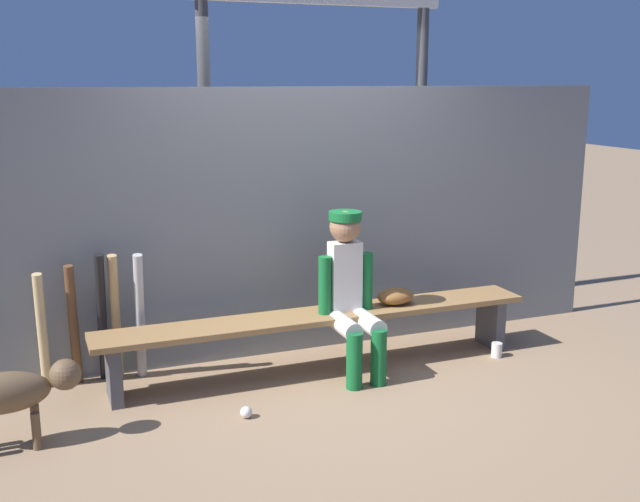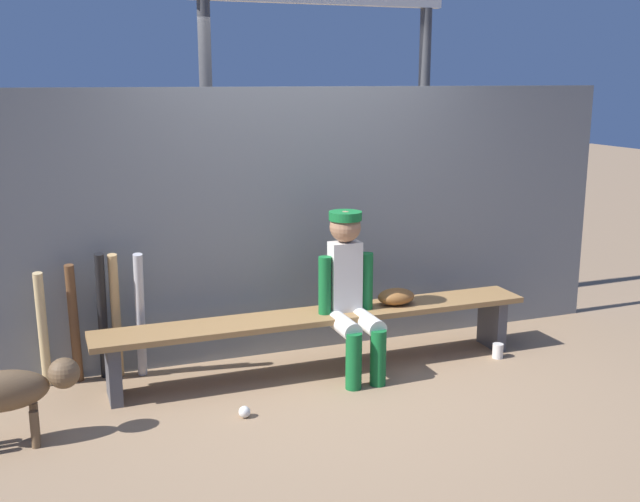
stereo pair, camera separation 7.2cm
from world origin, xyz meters
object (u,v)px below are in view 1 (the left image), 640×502
object	(u,v)px
cup_on_ground	(497,350)
bat_aluminum_black	(102,318)
baseball_glove	(396,296)
dog	(13,392)
bat_wood_natural	(42,332)
dugout_bench	(320,324)
player_seated	(351,288)
baseball	(246,412)
bat_aluminum_silver	(140,317)
bat_wood_tan	(116,317)
cup_on_bench	(345,303)
bat_wood_dark	(74,325)

from	to	relation	value
cup_on_ground	bat_aluminum_black	bearing A→B (deg)	168.22
baseball_glove	dog	size ratio (longest dim) A/B	0.33
bat_wood_natural	dugout_bench	bearing A→B (deg)	-11.13
bat_wood_natural	player_seated	bearing A→B (deg)	-13.04
baseball	cup_on_ground	world-z (taller)	cup_on_ground
bat_aluminum_silver	bat_wood_tan	size ratio (longest dim) A/B	1.00
cup_on_bench	dog	bearing A→B (deg)	-168.43
bat_wood_natural	baseball_glove	bearing A→B (deg)	-8.45
bat_wood_tan	bat_wood_dark	distance (m)	0.28
player_seated	dog	world-z (taller)	player_seated
bat_wood_tan	dugout_bench	bearing A→B (deg)	-14.32
baseball_glove	baseball	bearing A→B (deg)	-156.95
bat_aluminum_black	cup_on_bench	world-z (taller)	bat_aluminum_black
baseball	bat_wood_natural	bearing A→B (deg)	140.95
cup_on_bench	bat_wood_natural	bearing A→B (deg)	170.02
bat_wood_dark	bat_wood_natural	world-z (taller)	bat_wood_dark
player_seated	bat_wood_natural	xyz separation A→B (m)	(-2.03, 0.47, -0.21)
baseball_glove	cup_on_bench	world-z (taller)	baseball_glove
baseball	bat_aluminum_silver	bearing A→B (deg)	120.12
dugout_bench	bat_wood_tan	size ratio (longest dim) A/B	3.46
dog	bat_wood_dark	bearing A→B (deg)	65.04
bat_wood_dark	cup_on_ground	size ratio (longest dim) A/B	7.71
baseball	baseball_glove	bearing A→B (deg)	23.05
player_seated	bat_wood_natural	bearing A→B (deg)	166.96
bat_aluminum_silver	cup_on_ground	distance (m)	2.63
player_seated	bat_aluminum_silver	xyz separation A→B (m)	(-1.39, 0.41, -0.16)
baseball_glove	bat_wood_dark	size ratio (longest dim) A/B	0.33
bat_aluminum_silver	dog	bearing A→B (deg)	-137.37
dugout_bench	bat_wood_natural	xyz separation A→B (m)	(-1.84, 0.36, 0.06)
bat_aluminum_silver	bat_wood_dark	size ratio (longest dim) A/B	1.08
bat_aluminum_black	bat_wood_tan	bearing A→B (deg)	0.02
bat_aluminum_silver	baseball	world-z (taller)	bat_aluminum_silver
player_seated	cup_on_ground	xyz separation A→B (m)	(1.15, -0.13, -0.57)
player_seated	dog	bearing A→B (deg)	-171.18
baseball_glove	baseball	distance (m)	1.49
bat_wood_natural	cup_on_bench	xyz separation A→B (m)	(2.03, -0.36, 0.08)
bat_wood_dark	cup_on_ground	bearing A→B (deg)	-11.62
cup_on_ground	bat_wood_dark	bearing A→B (deg)	168.38
dugout_bench	baseball	size ratio (longest dim) A/B	42.70
bat_wood_tan	dog	xyz separation A→B (m)	(-0.66, -0.80, -0.12)
bat_aluminum_silver	bat_wood_dark	world-z (taller)	bat_aluminum_silver
bat_wood_tan	bat_wood_dark	size ratio (longest dim) A/B	1.08
cup_on_ground	bat_aluminum_silver	bearing A→B (deg)	168.11
player_seated	baseball_glove	size ratio (longest dim) A/B	4.10
bat_wood_dark	bat_aluminum_silver	bearing A→B (deg)	-10.02
cup_on_ground	baseball	bearing A→B (deg)	-171.09
bat_wood_tan	baseball	bearing A→B (deg)	-54.06
dugout_bench	cup_on_bench	distance (m)	0.24
bat_wood_dark	dugout_bench	bearing A→B (deg)	-12.99
dugout_bench	bat_wood_natural	bearing A→B (deg)	168.87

